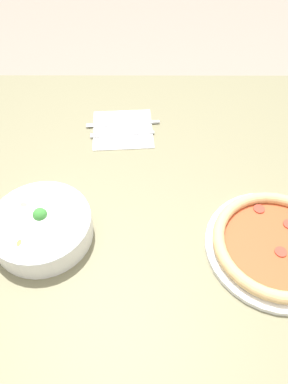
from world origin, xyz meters
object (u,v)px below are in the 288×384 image
(fork, at_px, (123,134))
(knife, at_px, (126,123))
(bowl, at_px, (42,224))
(pizza, at_px, (277,245))

(fork, height_order, knife, same)
(bowl, bearing_deg, knife, -24.17)
(fork, bearing_deg, knife, -103.66)
(pizza, distance_m, fork, 0.51)
(bowl, height_order, fork, bowl)
(pizza, distance_m, bowl, 0.52)
(fork, bearing_deg, pizza, 127.90)
(pizza, relative_size, fork, 1.68)
(bowl, height_order, knife, bowl)
(bowl, xyz_separation_m, knife, (0.38, -0.17, -0.03))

